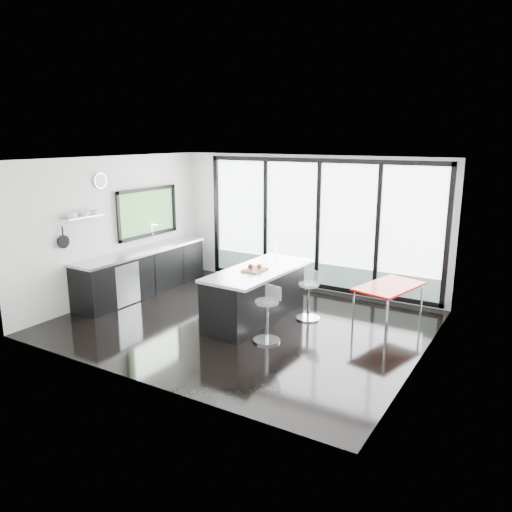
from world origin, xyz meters
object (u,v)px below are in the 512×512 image
Objects in this scene: island at (256,293)px; bar_stool_far at (308,301)px; bar_stool_near at (267,321)px; red_table at (388,304)px.

island reaches higher than bar_stool_far.
island is at bearing 144.65° from bar_stool_near.
bar_stool_far is 0.52× the size of red_table.
bar_stool_near is at bearing -128.28° from red_table.
island reaches higher than bar_stool_near.
bar_stool_far is at bearing -157.21° from red_table.
island is at bearing -154.13° from red_table.
red_table is (1.40, 1.77, -0.00)m from bar_stool_near.
bar_stool_far is (0.14, 1.24, -0.01)m from bar_stool_near.
bar_stool_near is at bearing -49.13° from island.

